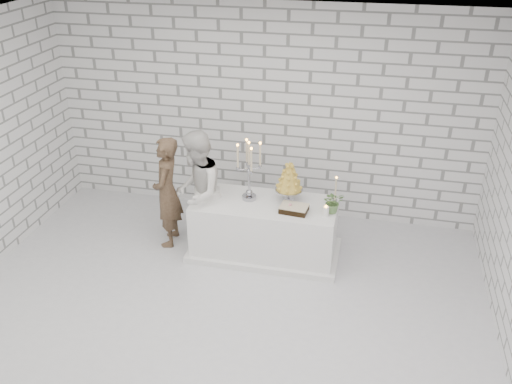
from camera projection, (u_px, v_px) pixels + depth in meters
name	position (u px, v px, depth m)	size (l,w,h in m)	color
ground	(216.00, 314.00, 6.15)	(6.00, 5.00, 0.01)	silver
ceiling	(205.00, 42.00, 4.76)	(6.00, 5.00, 0.01)	white
wall_back	(264.00, 113.00, 7.62)	(6.00, 0.01, 3.00)	white
cake_table	(265.00, 228.00, 7.06)	(1.80, 0.80, 0.75)	white
groom	(167.00, 192.00, 7.13)	(0.55, 0.36, 1.50)	#422F20
bride	(198.00, 193.00, 6.99)	(0.79, 0.62, 1.63)	silver
candelabra	(249.00, 171.00, 6.79)	(0.32, 0.32, 0.79)	#95959F
croquembouche	(289.00, 182.00, 6.80)	(0.35, 0.35, 0.55)	#A98731
chocolate_cake	(294.00, 209.00, 6.67)	(0.33, 0.23, 0.08)	black
pillar_candle	(326.00, 211.00, 6.57)	(0.08, 0.08, 0.12)	white
extra_taper	(336.00, 190.00, 6.85)	(0.06, 0.06, 0.32)	beige
flowers	(333.00, 202.00, 6.61)	(0.25, 0.22, 0.28)	#457437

